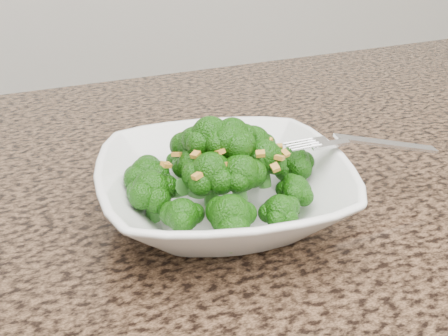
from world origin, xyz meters
name	(u,v)px	position (x,y,z in m)	size (l,w,h in m)	color
granite_counter	(304,257)	(0.00, 0.30, 0.89)	(1.64, 1.04, 0.03)	brown
bowl	(224,190)	(-0.05, 0.37, 0.93)	(0.23, 0.23, 0.06)	white
broccoli_pile	(224,130)	(-0.05, 0.37, 0.99)	(0.20, 0.20, 0.06)	#164F09
garlic_topping	(224,92)	(-0.05, 0.37, 1.02)	(0.12, 0.12, 0.01)	gold
fork	(341,143)	(0.07, 0.35, 0.96)	(0.18, 0.03, 0.01)	silver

